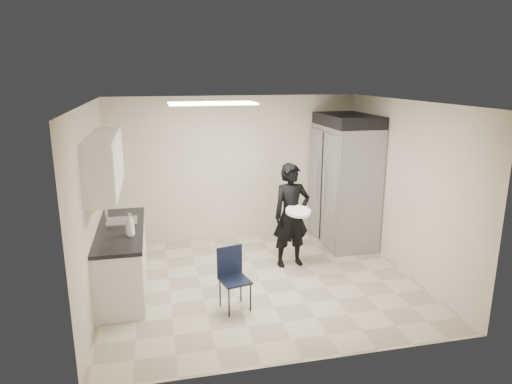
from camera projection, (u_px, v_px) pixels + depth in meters
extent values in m
plane|color=#BFB496|center=(260.00, 281.00, 6.73)|extent=(4.50, 4.50, 0.00)
plane|color=silver|center=(261.00, 102.00, 6.08)|extent=(4.50, 4.50, 0.00)
plane|color=beige|center=(235.00, 168.00, 8.29)|extent=(4.50, 0.00, 4.50)
plane|color=beige|center=(92.00, 206.00, 5.92)|extent=(0.00, 4.00, 4.00)
plane|color=beige|center=(405.00, 188.00, 6.89)|extent=(0.00, 4.00, 4.00)
cube|color=white|center=(212.00, 103.00, 6.33)|extent=(1.20, 0.60, 0.02)
cube|color=silver|center=(122.00, 261.00, 6.39)|extent=(0.60, 1.90, 0.86)
cube|color=black|center=(120.00, 230.00, 6.28)|extent=(0.64, 1.95, 0.05)
cube|color=gray|center=(122.00, 225.00, 6.52)|extent=(0.42, 0.40, 0.14)
cylinder|color=silver|center=(107.00, 216.00, 6.44)|extent=(0.02, 0.02, 0.24)
cube|color=silver|center=(104.00, 163.00, 6.02)|extent=(0.35, 1.80, 0.75)
cube|color=black|center=(108.00, 163.00, 7.14)|extent=(0.22, 0.30, 0.35)
cube|color=yellow|center=(94.00, 210.00, 6.04)|extent=(0.00, 0.12, 0.07)
cube|color=yellow|center=(96.00, 209.00, 6.24)|extent=(0.00, 0.12, 0.07)
cube|color=gray|center=(344.00, 186.00, 8.06)|extent=(0.80, 1.35, 2.10)
cube|color=black|center=(348.00, 120.00, 7.77)|extent=(0.80, 1.35, 0.20)
cube|color=black|center=(235.00, 281.00, 5.85)|extent=(0.42, 0.42, 0.79)
imported|color=black|center=(291.00, 215.00, 7.12)|extent=(0.65, 0.47, 1.65)
cylinder|color=white|center=(298.00, 211.00, 6.86)|extent=(0.42, 0.42, 0.05)
imported|color=white|center=(130.00, 225.00, 5.95)|extent=(0.16, 0.16, 0.30)
imported|color=#B7B6C3|center=(129.00, 228.00, 6.02)|extent=(0.09, 0.09, 0.18)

